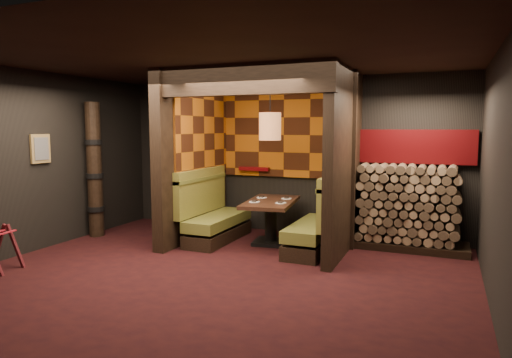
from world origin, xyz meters
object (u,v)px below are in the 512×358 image
object	(u,v)px
booth_bench_left	(213,217)
totem_column	(95,171)
pendant_lamp	(270,126)
dining_table	(271,214)
booth_bench_right	(319,226)
firewood_stack	(413,207)

from	to	relation	value
booth_bench_left	totem_column	xyz separation A→B (m)	(-2.09, -0.55, 0.79)
booth_bench_left	pendant_lamp	world-z (taller)	pendant_lamp
dining_table	booth_bench_right	bearing A→B (deg)	-9.12
firewood_stack	booth_bench_left	bearing A→B (deg)	-167.83
totem_column	firewood_stack	xyz separation A→B (m)	(5.33, 1.25, -0.51)
dining_table	firewood_stack	size ratio (longest dim) A/B	0.86
booth_bench_left	totem_column	world-z (taller)	totem_column
booth_bench_left	totem_column	bearing A→B (deg)	-165.25
pendant_lamp	totem_column	distance (m)	3.28
booth_bench_right	totem_column	bearing A→B (deg)	-172.14
firewood_stack	pendant_lamp	bearing A→B (deg)	-164.62
dining_table	totem_column	size ratio (longest dim) A/B	0.62
dining_table	firewood_stack	xyz separation A→B (m)	(2.22, 0.56, 0.18)
booth_bench_right	totem_column	world-z (taller)	totem_column
booth_bench_left	pendant_lamp	distance (m)	1.88
booth_bench_right	firewood_stack	xyz separation A→B (m)	(1.35, 0.70, 0.28)
booth_bench_right	dining_table	world-z (taller)	booth_bench_right
booth_bench_right	pendant_lamp	xyz separation A→B (m)	(-0.87, 0.09, 1.57)
booth_bench_left	booth_bench_right	xyz separation A→B (m)	(1.89, 0.00, 0.00)
pendant_lamp	firewood_stack	bearing A→B (deg)	15.38
dining_table	totem_column	bearing A→B (deg)	-167.52
booth_bench_right	firewood_stack	bearing A→B (deg)	27.35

